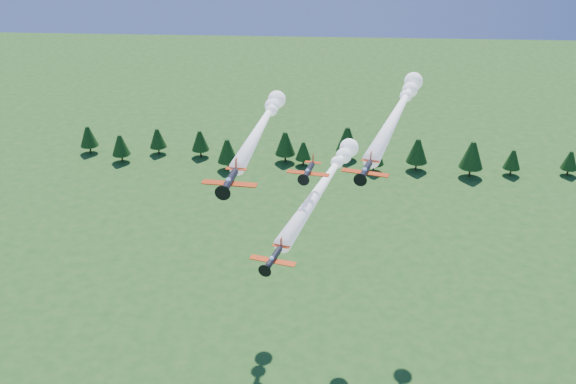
# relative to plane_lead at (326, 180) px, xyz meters

# --- Properties ---
(plane_lead) EXTENTS (16.51, 46.65, 3.70)m
(plane_lead) POSITION_rel_plane_lead_xyz_m (0.00, 0.00, 0.00)
(plane_lead) COLOR black
(plane_lead) RESTS_ON ground
(plane_left) EXTENTS (10.16, 46.14, 3.70)m
(plane_left) POSITION_rel_plane_lead_xyz_m (-12.08, 10.89, 6.21)
(plane_left) COLOR black
(plane_left) RESTS_ON ground
(plane_right) EXTENTS (16.84, 48.52, 3.70)m
(plane_right) POSITION_rel_plane_lead_xyz_m (12.69, 8.62, 10.31)
(plane_right) COLOR black
(plane_right) RESTS_ON ground
(plane_slot) EXTENTS (7.02, 7.70, 2.45)m
(plane_slot) POSITION_rel_plane_lead_xyz_m (-2.90, -7.53, 5.02)
(plane_slot) COLOR black
(plane_slot) RESTS_ON ground
(treeline) EXTENTS (166.08, 19.19, 11.95)m
(treeline) POSITION_rel_plane_lead_xyz_m (-3.48, 94.80, -33.05)
(treeline) COLOR #382314
(treeline) RESTS_ON ground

